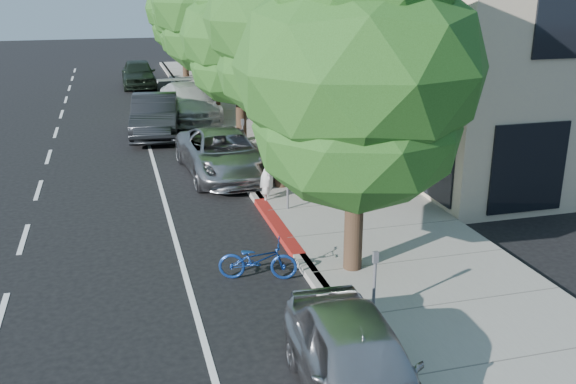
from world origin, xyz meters
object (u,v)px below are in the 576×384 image
object	(u,v)px
street_tree_4	(196,15)
cyclist	(268,172)
street_tree_5	(183,10)
dark_sedan	(155,116)
bicycle	(258,260)
white_pickup	(188,102)
silver_suv	(223,154)
street_tree_0	(359,71)
street_tree_1	(281,23)
street_tree_2	(239,37)
pedestrian	(324,119)
street_tree_3	(213,4)
near_car_a	(357,365)
dark_suv_far	(138,73)

from	to	relation	value
street_tree_4	cyclist	xyz separation A→B (m)	(-0.65, -19.00, -3.34)
street_tree_5	dark_sedan	xyz separation A→B (m)	(-3.10, -15.72, -3.44)
bicycle	white_pickup	xyz separation A→B (m)	(0.62, 16.91, 0.35)
cyclist	white_pickup	size ratio (longest dim) A/B	0.35
cyclist	silver_suv	xyz separation A→B (m)	(-0.75, 3.04, -0.21)
street_tree_0	street_tree_5	size ratio (longest dim) A/B	1.03
street_tree_1	silver_suv	size ratio (longest dim) A/B	1.50
cyclist	white_pickup	distance (m)	12.25
street_tree_4	street_tree_5	size ratio (longest dim) A/B	1.00
street_tree_4	cyclist	distance (m)	19.30
street_tree_4	dark_sedan	world-z (taller)	street_tree_4
street_tree_2	cyclist	distance (m)	7.69
street_tree_0	cyclist	size ratio (longest dim) A/B	3.88
street_tree_5	pedestrian	size ratio (longest dim) A/B	4.43
pedestrian	street_tree_3	bearing A→B (deg)	-94.50
cyclist	near_car_a	size ratio (longest dim) A/B	0.46
street_tree_1	dark_sedan	xyz separation A→B (m)	(-3.10, 8.28, -4.09)
cyclist	dark_suv_far	distance (m)	22.41
dark_sedan	near_car_a	bearing A→B (deg)	-78.66
street_tree_4	pedestrian	world-z (taller)	street_tree_4
white_pickup	silver_suv	bearing A→B (deg)	-95.46
street_tree_3	pedestrian	distance (m)	8.44
bicycle	near_car_a	size ratio (longest dim) A/B	0.41
street_tree_3	white_pickup	bearing A→B (deg)	-151.08
street_tree_0	cyclist	bearing A→B (deg)	97.41
street_tree_3	street_tree_5	distance (m)	12.02
silver_suv	near_car_a	xyz separation A→B (m)	(-0.16, -12.30, -0.03)
street_tree_4	silver_suv	size ratio (longest dim) A/B	1.36
white_pickup	street_tree_1	bearing A→B (deg)	-88.35
street_tree_0	silver_suv	world-z (taller)	street_tree_0
street_tree_1	dark_suv_far	xyz separation A→B (m)	(-3.10, 21.27, -4.12)
dark_sedan	street_tree_4	bearing A→B (deg)	78.90
street_tree_5	white_pickup	size ratio (longest dim) A/B	1.31
street_tree_1	cyclist	size ratio (longest dim) A/B	4.18
near_car_a	white_pickup	bearing A→B (deg)	92.84
cyclist	near_car_a	xyz separation A→B (m)	(-0.91, -9.26, -0.24)
cyclist	bicycle	distance (m)	4.90
street_tree_2	silver_suv	world-z (taller)	street_tree_2
street_tree_4	cyclist	world-z (taller)	street_tree_4
dark_sedan	pedestrian	size ratio (longest dim) A/B	3.15
white_pickup	pedestrian	world-z (taller)	pedestrian
dark_sedan	dark_suv_far	world-z (taller)	dark_sedan
street_tree_1	street_tree_2	xyz separation A→B (m)	(0.00, 6.00, -0.87)
pedestrian	dark_sedan	bearing A→B (deg)	-55.01
street_tree_4	bicycle	xyz separation A→B (m)	(-2.02, -23.68, -3.84)
silver_suv	dark_suv_far	distance (m)	19.30
cyclist	street_tree_5	bearing A→B (deg)	16.93
street_tree_3	near_car_a	xyz separation A→B (m)	(-1.56, -22.26, -4.33)
street_tree_5	near_car_a	distance (m)	34.48
near_car_a	cyclist	bearing A→B (deg)	87.66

